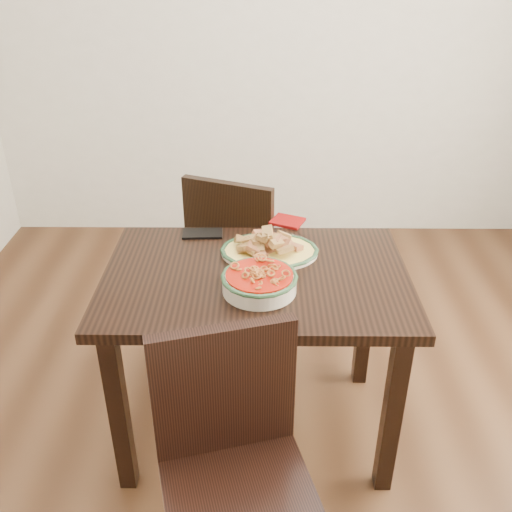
{
  "coord_description": "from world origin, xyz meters",
  "views": [
    {
      "loc": [
        -0.04,
        -1.87,
        1.81
      ],
      "look_at": [
        -0.06,
        -0.1,
        0.81
      ],
      "focal_mm": 40.0,
      "sensor_mm": 36.0,
      "label": 1
    }
  ],
  "objects_px": {
    "dining_table": "(256,299)",
    "smartphone": "(203,234)",
    "fish_plate": "(270,243)",
    "chair_far": "(238,251)",
    "chair_near": "(234,460)",
    "noodle_bowl": "(259,280)"
  },
  "relations": [
    {
      "from": "dining_table",
      "to": "smartphone",
      "type": "distance_m",
      "value": 0.39
    },
    {
      "from": "chair_near",
      "to": "smartphone",
      "type": "bearing_deg",
      "value": 84.57
    },
    {
      "from": "dining_table",
      "to": "chair_near",
      "type": "distance_m",
      "value": 0.64
    },
    {
      "from": "fish_plate",
      "to": "smartphone",
      "type": "bearing_deg",
      "value": 149.88
    },
    {
      "from": "chair_near",
      "to": "fish_plate",
      "type": "height_order",
      "value": "chair_near"
    },
    {
      "from": "dining_table",
      "to": "chair_near",
      "type": "height_order",
      "value": "chair_near"
    },
    {
      "from": "chair_near",
      "to": "chair_far",
      "type": "bearing_deg",
      "value": 76.11
    },
    {
      "from": "dining_table",
      "to": "smartphone",
      "type": "height_order",
      "value": "smartphone"
    },
    {
      "from": "chair_near",
      "to": "noodle_bowl",
      "type": "distance_m",
      "value": 0.59
    },
    {
      "from": "fish_plate",
      "to": "chair_far",
      "type": "bearing_deg",
      "value": 106.5
    },
    {
      "from": "chair_far",
      "to": "fish_plate",
      "type": "bearing_deg",
      "value": 127.86
    },
    {
      "from": "noodle_bowl",
      "to": "smartphone",
      "type": "xyz_separation_m",
      "value": [
        -0.23,
        0.42,
        -0.04
      ]
    },
    {
      "from": "noodle_bowl",
      "to": "fish_plate",
      "type": "bearing_deg",
      "value": 81.75
    },
    {
      "from": "chair_near",
      "to": "smartphone",
      "type": "distance_m",
      "value": 0.97
    },
    {
      "from": "dining_table",
      "to": "chair_near",
      "type": "relative_size",
      "value": 1.23
    },
    {
      "from": "smartphone",
      "to": "chair_far",
      "type": "bearing_deg",
      "value": 65.3
    },
    {
      "from": "fish_plate",
      "to": "smartphone",
      "type": "relative_size",
      "value": 2.28
    },
    {
      "from": "chair_far",
      "to": "fish_plate",
      "type": "height_order",
      "value": "chair_far"
    },
    {
      "from": "dining_table",
      "to": "fish_plate",
      "type": "height_order",
      "value": "fish_plate"
    },
    {
      "from": "dining_table",
      "to": "fish_plate",
      "type": "bearing_deg",
      "value": 70.93
    },
    {
      "from": "noodle_bowl",
      "to": "dining_table",
      "type": "bearing_deg",
      "value": 96.26
    },
    {
      "from": "noodle_bowl",
      "to": "smartphone",
      "type": "distance_m",
      "value": 0.48
    }
  ]
}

